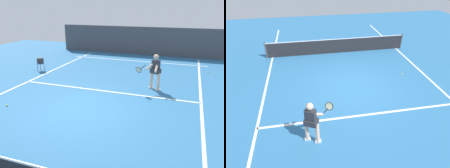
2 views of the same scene
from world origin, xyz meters
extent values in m
plane|color=teal|center=(0.00, 0.00, 0.00)|extent=(26.71, 26.71, 0.00)
cube|color=#47474C|center=(0.00, -9.97, 1.01)|extent=(12.80, 0.24, 2.02)
cube|color=white|center=(0.00, -7.77, 0.00)|extent=(8.80, 0.10, 0.01)
cube|color=white|center=(0.00, -1.93, 0.00)|extent=(7.80, 0.10, 0.01)
cube|color=white|center=(-3.90, 0.00, 0.00)|extent=(0.10, 18.55, 0.01)
cylinder|color=beige|center=(-2.17, -2.74, 0.39)|extent=(0.13, 0.13, 0.78)
cylinder|color=beige|center=(-1.84, -2.90, 0.39)|extent=(0.13, 0.13, 0.78)
cube|color=white|center=(-2.17, -2.74, 0.04)|extent=(0.20, 0.10, 0.08)
cube|color=white|center=(-1.84, -2.90, 0.04)|extent=(0.20, 0.10, 0.08)
cube|color=#2D2D33|center=(-2.00, -2.82, 1.04)|extent=(0.38, 0.32, 0.52)
cube|color=#2D2D33|center=(-2.00, -2.82, 0.84)|extent=(0.48, 0.43, 0.20)
sphere|color=beige|center=(-2.00, -2.82, 1.44)|extent=(0.22, 0.22, 0.22)
cylinder|color=beige|center=(-2.07, -2.62, 1.06)|extent=(0.10, 0.48, 0.37)
cylinder|color=beige|center=(-1.80, -2.75, 1.06)|extent=(0.43, 0.37, 0.37)
cylinder|color=black|center=(-1.51, -2.60, 1.02)|extent=(0.16, 0.28, 0.14)
torus|color=black|center=(-1.38, -2.33, 0.96)|extent=(0.31, 0.23, 0.28)
cylinder|color=beige|center=(-1.38, -2.33, 0.96)|extent=(0.25, 0.19, 0.23)
sphere|color=#D1E533|center=(4.13, -6.14, 0.03)|extent=(0.07, 0.07, 0.07)
sphere|color=#D1E533|center=(2.77, 0.68, 0.03)|extent=(0.07, 0.07, 0.07)
sphere|color=#D1E533|center=(-4.36, -6.32, 0.03)|extent=(0.07, 0.07, 0.07)
cylinder|color=#333338|center=(4.49, -3.78, 0.55)|extent=(0.36, 0.36, 0.30)
cylinder|color=#333338|center=(4.62, -3.65, 0.20)|extent=(0.02, 0.02, 0.40)
cylinder|color=#333338|center=(4.36, -3.90, 0.20)|extent=(0.02, 0.02, 0.40)
cylinder|color=#333338|center=(4.62, -3.90, 0.20)|extent=(0.02, 0.02, 0.40)
sphere|color=#D1E533|center=(4.54, -3.78, 0.71)|extent=(0.07, 0.07, 0.07)
camera|label=1|loc=(-3.29, 6.52, 3.47)|focal=36.35mm
camera|label=2|loc=(-1.99, -7.31, 5.06)|focal=31.70mm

